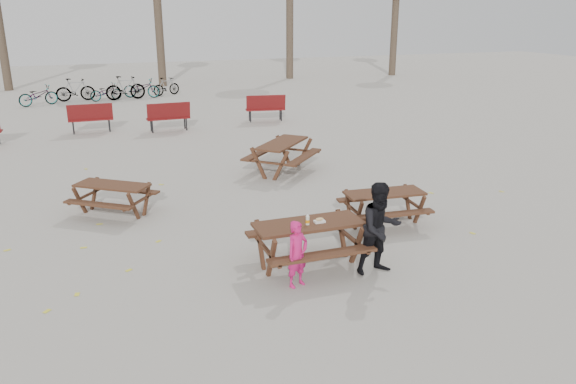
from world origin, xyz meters
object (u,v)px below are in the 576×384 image
object	(u,v)px
picnic_table_far	(282,157)
adult	(380,229)
picnic_table_east	(384,208)
picnic_table_north	(113,199)
main_picnic_table	(309,233)
food_tray	(320,221)
soda_bottle	(308,220)
child	(297,254)

from	to	relation	value
picnic_table_far	adult	bearing A→B (deg)	-141.20
picnic_table_east	picnic_table_north	size ratio (longest dim) A/B	1.02
main_picnic_table	picnic_table_far	xyz separation A→B (m)	(1.50, 5.58, -0.18)
picnic_table_east	food_tray	bearing A→B (deg)	-141.29
main_picnic_table	adult	distance (m)	1.18
picnic_table_east	picnic_table_far	bearing A→B (deg)	103.09
main_picnic_table	picnic_table_far	distance (m)	5.78
soda_bottle	child	size ratio (longest dim) A/B	0.16
main_picnic_table	picnic_table_north	distance (m)	4.74
adult	picnic_table_far	size ratio (longest dim) A/B	0.82
main_picnic_table	food_tray	distance (m)	0.27
adult	picnic_table_east	size ratio (longest dim) A/B	0.98
main_picnic_table	food_tray	world-z (taller)	food_tray
child	adult	size ratio (longest dim) A/B	0.70
picnic_table_east	picnic_table_far	xyz separation A→B (m)	(-0.65, 4.29, 0.07)
child	main_picnic_table	bearing A→B (deg)	32.58
soda_bottle	picnic_table_north	xyz separation A→B (m)	(-2.86, 3.80, -0.52)
picnic_table_east	soda_bottle	bearing A→B (deg)	-143.66
child	picnic_table_east	xyz separation A→B (m)	(2.57, 1.89, -0.20)
picnic_table_east	picnic_table_north	bearing A→B (deg)	158.76
child	picnic_table_north	size ratio (longest dim) A/B	0.70
adult	soda_bottle	bearing A→B (deg)	148.54
child	adult	world-z (taller)	adult
food_tray	soda_bottle	size ratio (longest dim) A/B	1.06
main_picnic_table	picnic_table_north	xyz separation A→B (m)	(-2.91, 3.73, -0.26)
main_picnic_table	adult	bearing A→B (deg)	-31.87
picnic_table_east	child	bearing A→B (deg)	-139.14
child	picnic_table_north	xyz separation A→B (m)	(-2.48, 4.33, -0.20)
soda_bottle	adult	world-z (taller)	adult
picnic_table_north	picnic_table_far	size ratio (longest dim) A/B	0.82
food_tray	picnic_table_far	size ratio (longest dim) A/B	0.10
soda_bottle	adult	size ratio (longest dim) A/B	0.11
adult	picnic_table_north	world-z (taller)	adult
main_picnic_table	picnic_table_east	xyz separation A→B (m)	(2.14, 1.29, -0.25)
food_tray	picnic_table_north	size ratio (longest dim) A/B	0.12
main_picnic_table	picnic_table_north	bearing A→B (deg)	128.00
child	picnic_table_north	distance (m)	5.00
soda_bottle	picnic_table_north	bearing A→B (deg)	126.97
food_tray	picnic_table_east	world-z (taller)	food_tray
food_tray	adult	bearing A→B (deg)	-34.44
adult	picnic_table_east	bearing A→B (deg)	54.91
child	adult	distance (m)	1.44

